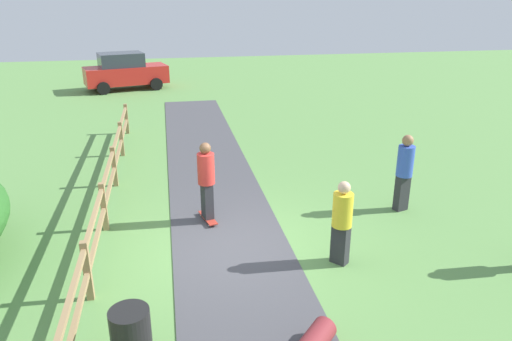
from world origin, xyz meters
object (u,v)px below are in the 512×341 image
at_px(bystander_blue, 405,169).
at_px(bystander_yellow, 342,219).
at_px(trash_bin, 131,338).
at_px(parked_car_red, 125,71).
at_px(skater_riding, 206,178).

distance_m(bystander_blue, bystander_yellow, 3.02).
xyz_separation_m(trash_bin, bystander_yellow, (3.77, 2.03, 0.48)).
height_order(bystander_yellow, parked_car_red, parked_car_red).
xyz_separation_m(trash_bin, skater_riding, (1.44, 4.26, 0.61)).
bearing_deg(bystander_blue, skater_riding, 177.09).
distance_m(bystander_yellow, parked_car_red, 19.29).
bearing_deg(bystander_blue, parked_car_red, 114.07).
bearing_deg(trash_bin, bystander_blue, 33.72).
bearing_deg(bystander_blue, bystander_yellow, -138.63).
distance_m(trash_bin, bystander_blue, 7.29).
bearing_deg(skater_riding, bystander_yellow, -43.71).
height_order(trash_bin, parked_car_red, parked_car_red).
distance_m(trash_bin, parked_car_red, 20.68).
relative_size(trash_bin, bystander_yellow, 0.53).
height_order(bystander_blue, parked_car_red, parked_car_red).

